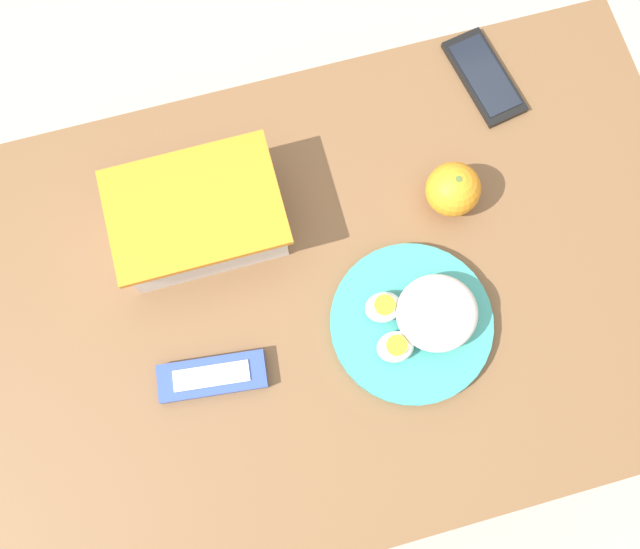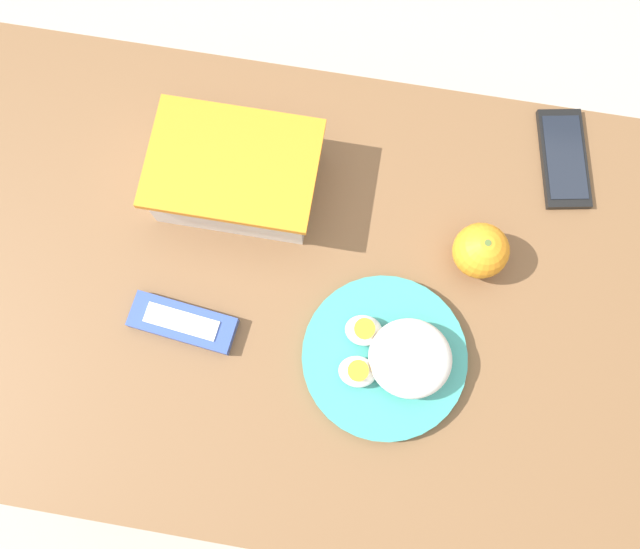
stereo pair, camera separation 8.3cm
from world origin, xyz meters
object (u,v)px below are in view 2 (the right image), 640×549
(orange_fruit, at_px, (481,251))
(rice_plate, at_px, (391,357))
(food_container, at_px, (236,176))
(candy_bar, at_px, (183,323))
(cell_phone, at_px, (564,158))

(orange_fruit, bearing_deg, rice_plate, -121.42)
(orange_fruit, relative_size, rice_plate, 0.34)
(food_container, height_order, candy_bar, food_container)
(orange_fruit, bearing_deg, cell_phone, 56.67)
(orange_fruit, xyz_separation_m, rice_plate, (-0.10, -0.16, -0.01))
(orange_fruit, xyz_separation_m, candy_bar, (-0.38, -0.16, -0.03))
(food_container, bearing_deg, rice_plate, -40.32)
(food_container, xyz_separation_m, orange_fruit, (0.34, -0.05, 0.00))
(candy_bar, distance_m, cell_phone, 0.59)
(food_container, height_order, orange_fruit, food_container)
(candy_bar, bearing_deg, food_container, 80.51)
(rice_plate, bearing_deg, cell_phone, 57.58)
(orange_fruit, xyz_separation_m, cell_phone, (0.11, 0.17, -0.03))
(orange_fruit, height_order, cell_phone, orange_fruit)
(food_container, bearing_deg, candy_bar, -99.49)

